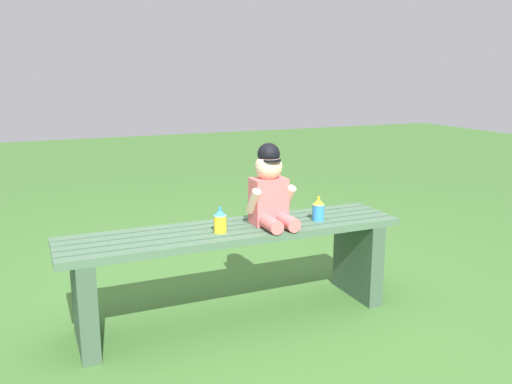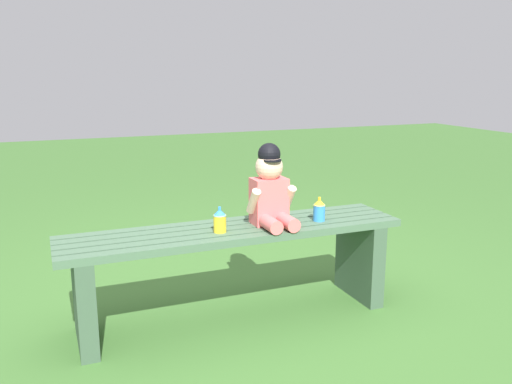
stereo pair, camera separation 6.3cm
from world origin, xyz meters
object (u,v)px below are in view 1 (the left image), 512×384
(park_bench, at_px, (235,258))
(sippy_cup_left, at_px, (220,221))
(sippy_cup_right, at_px, (318,209))
(child_figure, at_px, (270,189))

(park_bench, bearing_deg, sippy_cup_left, -152.49)
(sippy_cup_right, bearing_deg, child_figure, 172.21)
(park_bench, distance_m, sippy_cup_right, 0.49)
(child_figure, distance_m, sippy_cup_left, 0.30)
(park_bench, relative_size, sippy_cup_right, 13.60)
(child_figure, bearing_deg, sippy_cup_right, -7.79)
(child_figure, bearing_deg, park_bench, 175.99)
(sippy_cup_left, xyz_separation_m, sippy_cup_right, (0.53, 0.00, 0.00))
(child_figure, distance_m, sippy_cup_right, 0.28)
(sippy_cup_left, bearing_deg, park_bench, 27.51)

